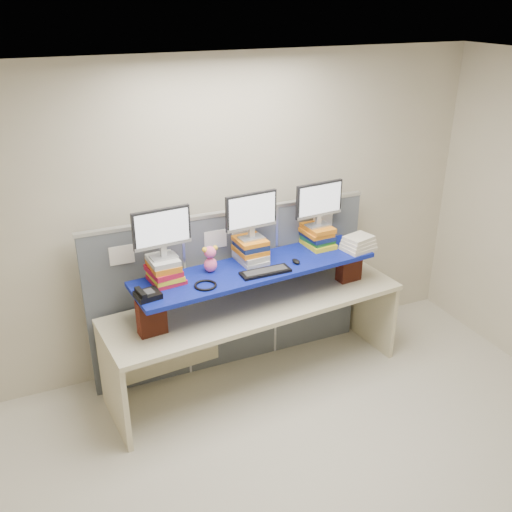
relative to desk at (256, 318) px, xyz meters
name	(u,v)px	position (x,y,z in m)	size (l,w,h in m)	color
room	(338,325)	(-0.09, -1.44, 0.76)	(5.00, 4.00, 2.80)	beige
cubicle_partition	(232,289)	(-0.09, 0.34, 0.13)	(2.60, 0.06, 1.53)	#4C525A
desk	(256,318)	(0.00, 0.00, 0.00)	(2.69, 1.00, 0.80)	beige
brick_pier_left	(152,317)	(-0.94, -0.14, 0.31)	(0.21, 0.12, 0.29)	maroon
brick_pier_right	(349,265)	(0.95, 0.04, 0.31)	(0.21, 0.12, 0.29)	maroon
blue_board	(256,269)	(0.00, 0.00, 0.47)	(2.10, 0.52, 0.04)	navy
book_stack_left	(164,270)	(-0.77, 0.05, 0.59)	(0.29, 0.32, 0.21)	#B9152E
book_stack_center	(251,250)	(0.01, 0.13, 0.60)	(0.25, 0.31, 0.21)	#B6B5AE
book_stack_right	(317,236)	(0.68, 0.18, 0.59)	(0.26, 0.32, 0.19)	yellow
monitor_left	(162,230)	(-0.76, 0.05, 0.93)	(0.46, 0.15, 0.40)	#AAAAAF
monitor_center	(251,213)	(0.01, 0.12, 0.93)	(0.46, 0.15, 0.40)	#AAAAAF
monitor_right	(319,202)	(0.68, 0.18, 0.91)	(0.46, 0.15, 0.40)	#AAAAAF
keyboard	(265,272)	(0.02, -0.14, 0.51)	(0.42, 0.14, 0.03)	black
mouse	(296,261)	(0.34, -0.07, 0.51)	(0.06, 0.10, 0.03)	black
desk_phone	(147,295)	(-0.96, -0.16, 0.52)	(0.20, 0.19, 0.08)	black
headset	(205,285)	(-0.50, -0.16, 0.50)	(0.18, 0.18, 0.02)	black
plush_toy	(210,259)	(-0.38, 0.07, 0.61)	(0.13, 0.10, 0.23)	pink
binder_stack	(358,243)	(0.98, -0.04, 0.55)	(0.31, 0.27, 0.13)	beige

